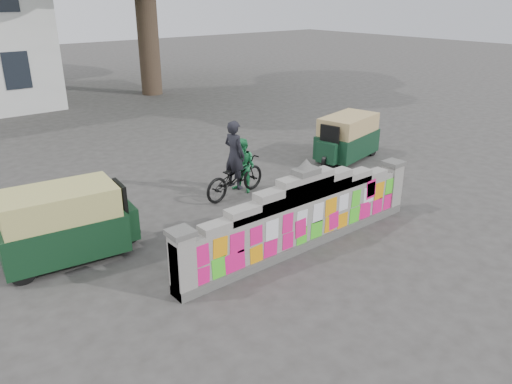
# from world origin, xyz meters

# --- Properties ---
(ground) EXTENTS (100.00, 100.00, 0.00)m
(ground) POSITION_xyz_m (0.00, 0.00, 0.00)
(ground) COLOR #383533
(ground) RESTS_ON ground
(parapet_wall) EXTENTS (6.48, 0.44, 2.01)m
(parapet_wall) POSITION_xyz_m (-0.00, -0.01, 0.75)
(parapet_wall) COLOR #4C4C49
(parapet_wall) RESTS_ON ground
(cyclist_bike) EXTENTS (2.15, 1.01, 1.09)m
(cyclist_bike) POSITION_xyz_m (0.62, 3.29, 0.54)
(cyclist_bike) COLOR black
(cyclist_bike) RESTS_ON ground
(cyclist_rider) EXTENTS (0.53, 0.73, 1.84)m
(cyclist_rider) POSITION_xyz_m (0.62, 3.29, 0.92)
(cyclist_rider) COLOR black
(cyclist_rider) RESTS_ON ground
(pedestrian) EXTENTS (0.75, 0.86, 1.51)m
(pedestrian) POSITION_xyz_m (0.98, 3.40, 0.75)
(pedestrian) COLOR #289553
(pedestrian) RESTS_ON ground
(rickshaw_left) EXTENTS (2.87, 1.58, 1.55)m
(rickshaw_left) POSITION_xyz_m (-4.13, 2.70, 0.81)
(rickshaw_left) COLOR #10311A
(rickshaw_left) RESTS_ON ground
(rickshaw_right) EXTENTS (2.71, 1.67, 1.46)m
(rickshaw_right) POSITION_xyz_m (5.40, 3.55, 0.76)
(rickshaw_right) COLOR #11341F
(rickshaw_right) RESTS_ON ground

